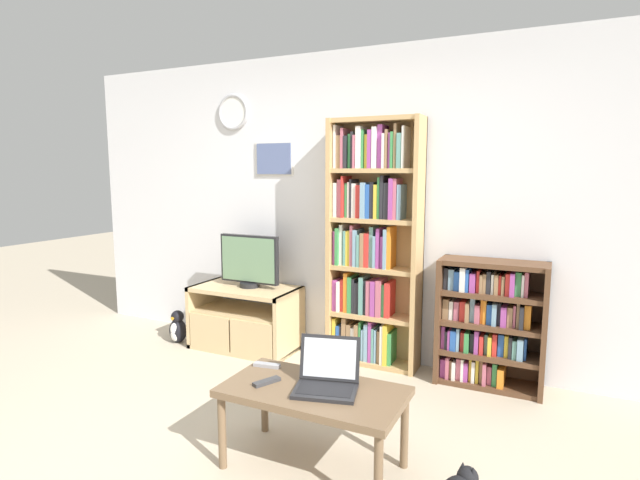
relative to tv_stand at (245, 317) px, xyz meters
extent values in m
plane|color=#BCAD93|center=(0.90, -1.73, -0.29)|extent=(18.00, 18.00, 0.00)
cube|color=silver|center=(0.90, 0.33, 1.01)|extent=(5.66, 0.06, 2.60)
torus|color=#B2B2B7|center=(-0.27, 0.28, 1.85)|extent=(0.33, 0.04, 0.33)
cylinder|color=white|center=(-0.27, 0.28, 1.85)|extent=(0.28, 0.02, 0.28)
cube|color=silver|center=(0.16, 0.29, 1.42)|extent=(0.39, 0.01, 0.30)
cube|color=slate|center=(0.16, 0.28, 1.42)|extent=(0.35, 0.02, 0.27)
cube|color=tan|center=(-0.46, 0.02, 0.00)|extent=(0.04, 0.52, 0.57)
cube|color=tan|center=(0.46, 0.02, 0.00)|extent=(0.04, 0.52, 0.57)
cube|color=tan|center=(0.00, 0.02, 0.26)|extent=(0.95, 0.52, 0.04)
cube|color=tan|center=(0.00, 0.02, -0.27)|extent=(0.95, 0.52, 0.04)
cube|color=tan|center=(0.00, 0.02, 0.05)|extent=(0.88, 0.48, 0.04)
cube|color=tan|center=(-0.22, -0.23, -0.10)|extent=(0.42, 0.02, 0.30)
cube|color=tan|center=(0.22, -0.23, -0.10)|extent=(0.42, 0.02, 0.30)
cylinder|color=black|center=(0.04, 0.04, 0.30)|extent=(0.18, 0.18, 0.04)
cube|color=black|center=(0.04, 0.04, 0.53)|extent=(0.58, 0.05, 0.43)
cube|color=slate|center=(0.04, 0.01, 0.53)|extent=(0.55, 0.01, 0.39)
cube|color=tan|center=(0.81, 0.15, 0.72)|extent=(0.04, 0.26, 2.02)
cube|color=tan|center=(1.53, 0.15, 0.72)|extent=(0.04, 0.26, 2.02)
cube|color=tan|center=(1.17, 0.27, 0.72)|extent=(0.76, 0.02, 2.02)
cube|color=tan|center=(1.17, 0.15, -0.27)|extent=(0.68, 0.22, 0.04)
cube|color=tan|center=(1.17, 0.15, 0.13)|extent=(0.68, 0.22, 0.04)
cube|color=tan|center=(1.17, 0.15, 0.52)|extent=(0.68, 0.22, 0.04)
cube|color=tan|center=(1.17, 0.15, 0.92)|extent=(0.68, 0.22, 0.04)
cube|color=tan|center=(1.17, 0.15, 1.32)|extent=(0.68, 0.22, 0.04)
cube|color=tan|center=(1.17, 0.15, 1.71)|extent=(0.68, 0.22, 0.04)
cube|color=gold|center=(0.85, 0.16, -0.09)|extent=(0.03, 0.19, 0.33)
cube|color=#2856A8|center=(0.88, 0.16, -0.12)|extent=(0.03, 0.18, 0.27)
cube|color=#232328|center=(0.91, 0.16, -0.12)|extent=(0.02, 0.17, 0.27)
cube|color=#93704C|center=(0.94, 0.16, -0.08)|extent=(0.04, 0.18, 0.34)
cube|color=#93704C|center=(0.98, 0.16, -0.10)|extent=(0.04, 0.18, 0.29)
cube|color=white|center=(1.02, 0.16, -0.12)|extent=(0.04, 0.18, 0.27)
cube|color=#93704C|center=(1.05, 0.15, -0.10)|extent=(0.03, 0.20, 0.30)
cube|color=#388947|center=(1.08, 0.16, -0.09)|extent=(0.02, 0.17, 0.33)
cube|color=#759EB7|center=(1.11, 0.16, -0.12)|extent=(0.02, 0.18, 0.27)
cube|color=#759EB7|center=(1.14, 0.16, -0.09)|extent=(0.03, 0.18, 0.32)
cube|color=#9E4293|center=(1.17, 0.16, -0.08)|extent=(0.03, 0.19, 0.34)
cube|color=#5B9389|center=(1.20, 0.16, -0.11)|extent=(0.02, 0.19, 0.29)
cube|color=#759EB7|center=(1.22, 0.16, -0.11)|extent=(0.02, 0.18, 0.28)
cube|color=#93704C|center=(1.25, 0.16, -0.12)|extent=(0.03, 0.17, 0.27)
cube|color=white|center=(1.28, 0.15, -0.09)|extent=(0.02, 0.20, 0.32)
cube|color=gold|center=(1.31, 0.15, -0.08)|extent=(0.03, 0.20, 0.33)
cube|color=#388947|center=(1.34, 0.16, -0.12)|extent=(0.03, 0.19, 0.26)
cube|color=#9E4293|center=(0.86, 0.16, 0.28)|extent=(0.04, 0.18, 0.26)
cube|color=white|center=(0.89, 0.15, 0.27)|extent=(0.02, 0.20, 0.26)
cube|color=red|center=(0.92, 0.16, 0.28)|extent=(0.03, 0.16, 0.27)
cube|color=orange|center=(0.95, 0.16, 0.31)|extent=(0.03, 0.18, 0.33)
cube|color=#388947|center=(0.99, 0.16, 0.30)|extent=(0.03, 0.19, 0.30)
cube|color=#232328|center=(1.02, 0.16, 0.29)|extent=(0.02, 0.18, 0.29)
cube|color=#232328|center=(1.05, 0.16, 0.27)|extent=(0.04, 0.18, 0.26)
cube|color=#5B9389|center=(1.09, 0.15, 0.30)|extent=(0.03, 0.20, 0.31)
cube|color=#232328|center=(1.12, 0.16, 0.29)|extent=(0.02, 0.17, 0.29)
cube|color=#B75B70|center=(1.15, 0.16, 0.29)|extent=(0.03, 0.19, 0.28)
cube|color=#9E4293|center=(1.20, 0.15, 0.29)|extent=(0.04, 0.20, 0.29)
cube|color=#B75B70|center=(1.24, 0.15, 0.29)|extent=(0.04, 0.20, 0.30)
cube|color=#388947|center=(1.28, 0.16, 0.28)|extent=(0.02, 0.17, 0.26)
cube|color=red|center=(1.31, 0.16, 0.29)|extent=(0.04, 0.19, 0.28)
cube|color=#9E4293|center=(0.85, 0.16, 0.68)|extent=(0.03, 0.18, 0.28)
cube|color=#388947|center=(0.88, 0.15, 0.70)|extent=(0.03, 0.20, 0.31)
cube|color=white|center=(0.91, 0.16, 0.71)|extent=(0.03, 0.16, 0.33)
cube|color=#5B9389|center=(0.94, 0.16, 0.69)|extent=(0.02, 0.17, 0.29)
cube|color=gold|center=(0.97, 0.16, 0.69)|extent=(0.04, 0.17, 0.29)
cube|color=#B75B70|center=(1.00, 0.16, 0.71)|extent=(0.02, 0.18, 0.34)
cube|color=#759EB7|center=(1.03, 0.15, 0.69)|extent=(0.03, 0.19, 0.30)
cube|color=#5B9389|center=(1.06, 0.15, 0.67)|extent=(0.02, 0.20, 0.26)
cube|color=#93704C|center=(1.10, 0.15, 0.68)|extent=(0.03, 0.20, 0.28)
cube|color=red|center=(1.13, 0.16, 0.68)|extent=(0.04, 0.18, 0.28)
cube|color=#5B9389|center=(1.17, 0.16, 0.71)|extent=(0.03, 0.16, 0.33)
cube|color=#759EB7|center=(1.20, 0.16, 0.67)|extent=(0.02, 0.18, 0.26)
cube|color=#9E4293|center=(1.23, 0.16, 0.70)|extent=(0.03, 0.17, 0.32)
cube|color=#9E4293|center=(1.26, 0.16, 0.67)|extent=(0.03, 0.16, 0.26)
cube|color=#759EB7|center=(1.29, 0.15, 0.70)|extent=(0.03, 0.20, 0.32)
cube|color=orange|center=(1.32, 0.16, 0.71)|extent=(0.03, 0.18, 0.34)
cube|color=white|center=(0.85, 0.16, 1.08)|extent=(0.03, 0.18, 0.28)
cube|color=#B75B70|center=(0.89, 0.16, 1.09)|extent=(0.04, 0.16, 0.31)
cube|color=red|center=(0.92, 0.15, 1.11)|extent=(0.02, 0.20, 0.34)
cube|color=#388947|center=(0.94, 0.16, 1.08)|extent=(0.02, 0.16, 0.28)
cube|color=white|center=(0.97, 0.16, 1.08)|extent=(0.02, 0.16, 0.29)
cube|color=#232328|center=(0.99, 0.16, 1.09)|extent=(0.02, 0.17, 0.31)
cube|color=white|center=(1.02, 0.16, 1.08)|extent=(0.04, 0.16, 0.28)
cube|color=red|center=(1.06, 0.16, 1.07)|extent=(0.04, 0.18, 0.26)
cube|color=#759EB7|center=(1.10, 0.15, 1.08)|extent=(0.04, 0.20, 0.29)
cube|color=#2856A8|center=(1.13, 0.16, 1.07)|extent=(0.03, 0.18, 0.27)
cube|color=#232328|center=(1.17, 0.16, 1.08)|extent=(0.03, 0.16, 0.29)
cube|color=gold|center=(1.20, 0.16, 1.07)|extent=(0.03, 0.17, 0.27)
cube|color=#388947|center=(1.22, 0.16, 1.10)|extent=(0.02, 0.16, 0.33)
cube|color=#232328|center=(1.25, 0.16, 1.11)|extent=(0.03, 0.17, 0.34)
cube|color=#232328|center=(1.29, 0.16, 1.08)|extent=(0.04, 0.17, 0.28)
cube|color=#9E4293|center=(1.33, 0.15, 1.10)|extent=(0.03, 0.19, 0.32)
cube|color=#B75B70|center=(1.36, 0.16, 1.10)|extent=(0.03, 0.18, 0.32)
cube|color=#759EB7|center=(1.39, 0.16, 1.07)|extent=(0.03, 0.17, 0.27)
cube|color=white|center=(0.85, 0.16, 1.51)|extent=(0.02, 0.17, 0.35)
cube|color=#93704C|center=(0.88, 0.16, 1.47)|extent=(0.04, 0.16, 0.26)
cube|color=#B75B70|center=(0.91, 0.16, 1.50)|extent=(0.02, 0.18, 0.32)
cube|color=#232328|center=(0.94, 0.16, 1.46)|extent=(0.03, 0.18, 0.26)
cube|color=#388947|center=(0.97, 0.16, 1.47)|extent=(0.02, 0.16, 0.27)
cube|color=#232328|center=(1.00, 0.16, 1.48)|extent=(0.02, 0.18, 0.29)
cube|color=#B75B70|center=(1.02, 0.15, 1.47)|extent=(0.02, 0.20, 0.26)
cube|color=white|center=(1.05, 0.16, 1.50)|extent=(0.04, 0.19, 0.33)
cube|color=#388947|center=(1.09, 0.16, 1.49)|extent=(0.02, 0.18, 0.30)
cube|color=gold|center=(1.11, 0.16, 1.47)|extent=(0.03, 0.16, 0.26)
cube|color=#9E4293|center=(1.15, 0.16, 1.48)|extent=(0.03, 0.19, 0.30)
cube|color=white|center=(1.19, 0.16, 1.50)|extent=(0.04, 0.19, 0.32)
cube|color=#9E4293|center=(1.23, 0.16, 1.50)|extent=(0.04, 0.16, 0.33)
cube|color=white|center=(1.26, 0.15, 1.47)|extent=(0.02, 0.20, 0.27)
cube|color=#93704C|center=(1.28, 0.15, 1.48)|extent=(0.02, 0.20, 0.30)
cube|color=#9E4293|center=(1.31, 0.16, 1.47)|extent=(0.02, 0.18, 0.27)
cube|color=#388947|center=(1.33, 0.15, 1.47)|extent=(0.02, 0.20, 0.28)
cube|color=#93704C|center=(1.35, 0.16, 1.50)|extent=(0.02, 0.17, 0.34)
cube|color=#5B9389|center=(1.38, 0.16, 1.47)|extent=(0.04, 0.18, 0.27)
cube|color=white|center=(1.42, 0.16, 1.49)|extent=(0.02, 0.19, 0.32)
cube|color=brown|center=(1.74, 0.12, 0.19)|extent=(0.04, 0.31, 0.95)
cube|color=brown|center=(2.47, 0.12, 0.19)|extent=(0.04, 0.31, 0.95)
cube|color=brown|center=(2.10, 0.27, 0.19)|extent=(0.77, 0.02, 0.95)
cube|color=brown|center=(2.10, 0.12, -0.27)|extent=(0.70, 0.28, 0.04)
cube|color=brown|center=(2.10, 0.12, -0.04)|extent=(0.70, 0.28, 0.04)
cube|color=brown|center=(2.10, 0.12, 0.19)|extent=(0.70, 0.28, 0.04)
cube|color=brown|center=(2.10, 0.12, 0.42)|extent=(0.70, 0.28, 0.04)
cube|color=brown|center=(2.10, 0.12, 0.65)|extent=(0.70, 0.28, 0.04)
cube|color=#9E4293|center=(1.78, 0.13, -0.18)|extent=(0.04, 0.22, 0.14)
cube|color=#B75B70|center=(1.82, 0.13, -0.17)|extent=(0.03, 0.25, 0.17)
cube|color=#93704C|center=(1.84, 0.13, -0.18)|extent=(0.02, 0.22, 0.14)
cube|color=white|center=(1.86, 0.13, -0.18)|extent=(0.02, 0.25, 0.14)
cube|color=#B75B70|center=(1.90, 0.13, -0.17)|extent=(0.03, 0.22, 0.17)
cube|color=white|center=(1.93, 0.13, -0.17)|extent=(0.02, 0.24, 0.17)
cube|color=#9E4293|center=(1.95, 0.13, -0.18)|extent=(0.03, 0.23, 0.14)
cube|color=gold|center=(1.98, 0.14, -0.16)|extent=(0.02, 0.20, 0.18)
cube|color=white|center=(2.00, 0.13, -0.17)|extent=(0.02, 0.23, 0.16)
cube|color=gold|center=(2.03, 0.13, -0.16)|extent=(0.02, 0.22, 0.18)
cube|color=#93704C|center=(2.06, 0.14, -0.17)|extent=(0.02, 0.20, 0.17)
cube|color=#B75B70|center=(2.09, 0.13, -0.17)|extent=(0.02, 0.25, 0.17)
cube|color=#B75B70|center=(2.12, 0.14, -0.18)|extent=(0.03, 0.20, 0.14)
cube|color=#388947|center=(2.16, 0.13, -0.17)|extent=(0.03, 0.22, 0.17)
cube|color=orange|center=(2.20, 0.13, -0.18)|extent=(0.04, 0.25, 0.14)
cube|color=#9E4293|center=(1.77, 0.13, 0.06)|extent=(0.02, 0.22, 0.17)
cube|color=#232328|center=(1.80, 0.13, 0.05)|extent=(0.02, 0.23, 0.14)
cube|color=#9E4293|center=(1.82, 0.13, 0.05)|extent=(0.02, 0.24, 0.15)
cube|color=#2856A8|center=(1.85, 0.13, 0.06)|extent=(0.04, 0.25, 0.16)
cube|color=#759EB7|center=(1.89, 0.13, 0.06)|extent=(0.02, 0.24, 0.17)
cube|color=red|center=(1.92, 0.14, 0.05)|extent=(0.03, 0.21, 0.14)
cube|color=#388947|center=(1.95, 0.13, 0.05)|extent=(0.03, 0.25, 0.15)
cube|color=#232328|center=(1.99, 0.14, 0.05)|extent=(0.03, 0.20, 0.14)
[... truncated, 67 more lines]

